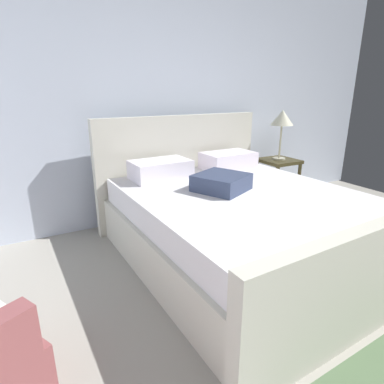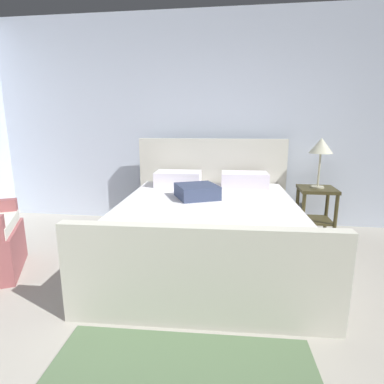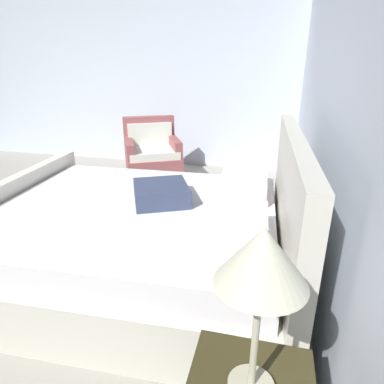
{
  "view_description": "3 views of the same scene",
  "coord_description": "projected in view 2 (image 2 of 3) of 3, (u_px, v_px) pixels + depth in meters",
  "views": [
    {
      "loc": [
        -1.55,
        -0.38,
        1.44
      ],
      "look_at": [
        -0.3,
        1.9,
        0.6
      ],
      "focal_mm": 29.55,
      "sensor_mm": 36.0,
      "label": 1
    },
    {
      "loc": [
        0.31,
        -1.39,
        1.41
      ],
      "look_at": [
        -0.09,
        1.52,
        0.74
      ],
      "focal_mm": 29.15,
      "sensor_mm": 36.0,
      "label": 2
    },
    {
      "loc": [
        2.19,
        2.59,
        1.65
      ],
      "look_at": [
        -0.24,
        2.0,
        0.65
      ],
      "focal_mm": 31.34,
      "sensor_mm": 36.0,
      "label": 3
    }
  ],
  "objects": [
    {
      "name": "table_lamp_right",
      "position": [
        321.0,
        147.0,
        3.78
      ],
      "size": [
        0.28,
        0.28,
        0.62
      ],
      "color": "#B7B293",
      "rests_on": "nightstand_right"
    },
    {
      "name": "nightstand_right",
      "position": [
        316.0,
        203.0,
        3.94
      ],
      "size": [
        0.44,
        0.44,
        0.6
      ],
      "color": "#3A331A",
      "rests_on": "ground"
    },
    {
      "name": "bed",
      "position": [
        208.0,
        226.0,
        3.25
      ],
      "size": [
        2.03,
        2.38,
        1.19
      ],
      "color": "beige",
      "rests_on": "ground"
    },
    {
      "name": "wall_back",
      "position": [
        213.0,
        121.0,
        4.29
      ],
      "size": [
        6.29,
        0.12,
        2.82
      ],
      "primitive_type": "cube",
      "color": "silver",
      "rests_on": "ground"
    }
  ]
}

